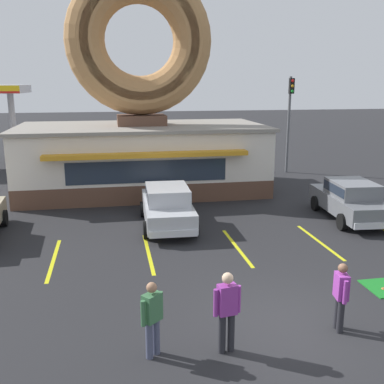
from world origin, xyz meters
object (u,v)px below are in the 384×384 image
(pedestrian_blue_sweater_man, at_px, (152,316))
(traffic_light_pole, at_px, (290,112))
(car_grey, at_px, (350,198))
(pedestrian_leather_jacket_man, at_px, (227,308))
(trash_bin, at_px, (264,188))
(pedestrian_hooded_kid, at_px, (341,294))
(car_silver, at_px, (167,204))

(pedestrian_blue_sweater_man, bearing_deg, traffic_light_pole, 60.47)
(traffic_light_pole, bearing_deg, pedestrian_blue_sweater_man, -119.53)
(car_grey, relative_size, pedestrian_leather_jacket_man, 2.66)
(pedestrian_blue_sweater_man, relative_size, traffic_light_pole, 0.28)
(pedestrian_blue_sweater_man, distance_m, trash_bin, 13.68)
(pedestrian_leather_jacket_man, bearing_deg, trash_bin, 67.43)
(pedestrian_hooded_kid, height_order, traffic_light_pole, traffic_light_pole)
(car_silver, bearing_deg, pedestrian_leather_jacket_man, -89.22)
(pedestrian_blue_sweater_man, xyz_separation_m, trash_bin, (6.55, 12.00, -0.40))
(pedestrian_blue_sweater_man, bearing_deg, pedestrian_leather_jacket_man, -4.79)
(pedestrian_hooded_kid, distance_m, traffic_light_pole, 18.75)
(car_grey, distance_m, car_silver, 7.43)
(pedestrian_blue_sweater_man, relative_size, pedestrian_leather_jacket_man, 0.92)
(car_silver, bearing_deg, pedestrian_hooded_kid, -71.10)
(pedestrian_blue_sweater_man, height_order, pedestrian_leather_jacket_man, pedestrian_leather_jacket_man)
(car_silver, distance_m, trash_bin, 6.28)
(car_silver, bearing_deg, trash_bin, 34.68)
(pedestrian_hooded_kid, xyz_separation_m, pedestrian_leather_jacket_man, (-2.69, -0.35, 0.10))
(pedestrian_blue_sweater_man, distance_m, pedestrian_leather_jacket_man, 1.52)
(trash_bin, distance_m, traffic_light_pole, 7.51)
(pedestrian_blue_sweater_man, distance_m, pedestrian_hooded_kid, 4.21)
(traffic_light_pole, bearing_deg, pedestrian_hooded_kid, -108.51)
(pedestrian_hooded_kid, bearing_deg, traffic_light_pole, 71.49)
(pedestrian_hooded_kid, bearing_deg, pedestrian_leather_jacket_man, -172.53)
(trash_bin, bearing_deg, pedestrian_hooded_kid, -101.27)
(car_grey, xyz_separation_m, pedestrian_leather_jacket_man, (-7.30, -8.12, 0.11))
(car_silver, xyz_separation_m, pedestrian_leather_jacket_man, (0.12, -8.56, 0.11))
(pedestrian_hooded_kid, xyz_separation_m, trash_bin, (2.35, 11.78, -0.38))
(pedestrian_hooded_kid, bearing_deg, pedestrian_blue_sweater_man, -176.91)
(car_silver, relative_size, traffic_light_pole, 0.80)
(pedestrian_blue_sweater_man, bearing_deg, car_grey, 42.22)
(car_grey, xyz_separation_m, trash_bin, (-2.26, 4.01, -0.37))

